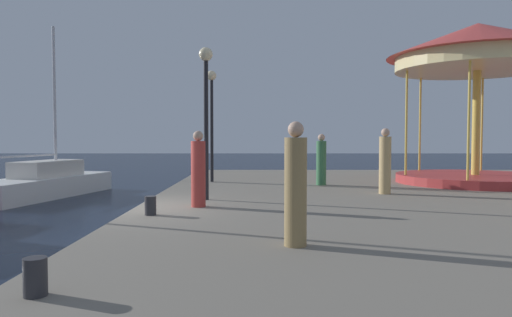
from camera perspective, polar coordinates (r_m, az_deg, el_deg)
The scene contains 12 objects.
ground_plane at distance 11.60m, azimuth -14.25°, elevation -9.63°, with size 120.00×120.00×0.00m, color black.
quay_dock at distance 12.24m, azimuth 24.47°, elevation -7.24°, with size 15.69×25.04×0.80m, color gray.
sailboat_white at distance 21.01m, azimuth -24.19°, elevation -2.71°, with size 3.60×7.06×7.07m.
carousel at distance 18.67m, azimuth 25.51°, elevation 10.44°, with size 6.30×6.30×5.68m.
lamp_post_mid_promenade at distance 12.35m, azimuth -5.99°, elevation 7.72°, with size 0.36×0.36×3.98m.
lamp_post_far_end at distance 17.36m, azimuth -5.30°, elevation 6.46°, with size 0.36×0.36×4.09m.
bollard_north at distance 10.16m, azimuth -12.61°, elevation -5.62°, with size 0.24×0.24×0.40m, color #2D2D33.
bollard_center at distance 5.48m, azimuth -25.18°, elevation -12.91°, with size 0.24×0.24×0.40m, color #2D2D33.
person_mid_promenade at distance 11.09m, azimuth -6.92°, elevation -1.56°, with size 0.34×0.34×1.79m.
person_far_corner at distance 16.20m, azimuth 8.09°, elevation -0.33°, with size 0.34×0.34×1.76m.
person_by_the_water at distance 7.07m, azimuth 4.97°, elevation -3.57°, with size 0.34×0.34×1.88m.
person_near_carousel at distance 14.05m, azimuth 15.58°, elevation -0.54°, with size 0.34×0.34×1.90m.
Camera 1 is at (2.84, -10.98, 2.44)m, focal length 32.82 mm.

